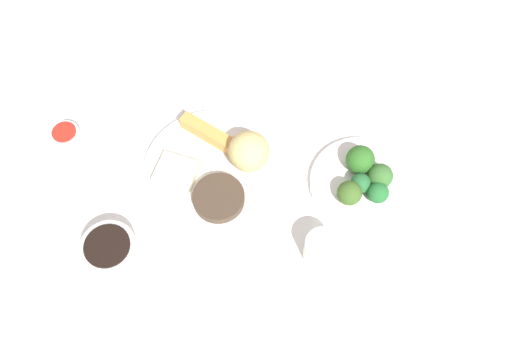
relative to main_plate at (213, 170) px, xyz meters
The scene contains 17 objects.
tabletop 0.06m from the main_plate, 72.18° to the left, with size 2.20×2.20×0.02m, color white.
main_plate is the anchor object (origin of this frame).
rice_scoop 0.08m from the main_plate, 164.50° to the right, with size 0.08×0.08×0.08m, color #CFB971.
spring_roll 0.07m from the main_plate, 74.50° to the right, with size 0.12×0.02×0.03m, color gold.
crab_rangoon_wonton 0.07m from the main_plate, 15.50° to the left, with size 0.08×0.07×0.01m, color beige.
stir_fry_heap 0.07m from the main_plate, 105.50° to the left, with size 0.10×0.10×0.02m, color #413225.
broccoli_plate 0.29m from the main_plate, behind, with size 0.20×0.20×0.01m, color white.
broccoli_floret_0 0.26m from the main_plate, behind, with size 0.05×0.05×0.05m, color #3A5D23.
broccoli_floret_1 0.28m from the main_plate, behind, with size 0.04×0.04×0.04m, color #246132.
broccoli_floret_2 0.31m from the main_plate, behind, with size 0.05×0.05×0.05m, color #35662C.
broccoli_floret_4 0.28m from the main_plate, behind, with size 0.05×0.05×0.05m, color #2C6622.
broccoli_floret_5 0.31m from the main_plate, behind, with size 0.04×0.04×0.04m, color #23662E.
soy_sauce_bowl 0.24m from the main_plate, 48.58° to the left, with size 0.10×0.10×0.04m, color white.
soy_sauce_bowl_liquid 0.24m from the main_plate, 48.58° to the left, with size 0.08×0.08×0.00m, color black.
sauce_ramekin_sweet_and_sour 0.30m from the main_plate, ahead, with size 0.06×0.06×0.03m, color white.
sauce_ramekin_sweet_and_sour_liquid 0.30m from the main_plate, ahead, with size 0.05×0.05×0.00m, color red.
teacup 0.26m from the main_plate, 143.77° to the left, with size 0.06×0.06×0.06m, color white.
Camera 1 is at (-0.14, 0.45, 0.97)m, focal length 39.41 mm.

